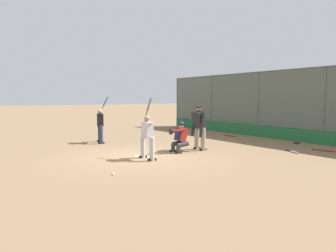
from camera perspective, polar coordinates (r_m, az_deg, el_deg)
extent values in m
plane|color=#846647|center=(11.74, -4.57, -5.29)|extent=(160.00, 160.00, 0.00)
cube|color=white|center=(11.74, -4.57, -5.26)|extent=(0.43, 0.43, 0.01)
cylinder|color=#515651|center=(16.11, 25.64, 3.25)|extent=(0.08, 0.08, 3.47)
cylinder|color=#515651|center=(18.32, 15.42, 3.71)|extent=(0.08, 0.08, 3.47)
cylinder|color=#515651|center=(20.98, 7.59, 3.99)|extent=(0.08, 0.08, 3.47)
cylinder|color=#515651|center=(23.93, 1.60, 4.16)|extent=(0.08, 0.08, 3.47)
cube|color=#515B51|center=(17.14, 20.20, 3.51)|extent=(18.85, 0.01, 3.47)
cylinder|color=#515651|center=(17.19, 20.38, 9.21)|extent=(18.85, 0.06, 0.06)
cube|color=#236638|center=(17.16, 19.86, -1.31)|extent=(18.47, 0.18, 0.59)
cylinder|color=#B7B7BC|center=(10.81, -2.80, -4.03)|extent=(0.17, 0.17, 0.79)
cube|color=black|center=(10.88, -2.79, -5.89)|extent=(0.12, 0.28, 0.08)
cylinder|color=#B7B7BC|center=(11.39, -4.39, -3.58)|extent=(0.17, 0.17, 0.79)
cube|color=black|center=(11.45, -4.38, -5.34)|extent=(0.12, 0.28, 0.08)
cube|color=#B7B7BC|center=(11.03, -3.64, -0.68)|extent=(0.44, 0.27, 0.55)
sphere|color=#936B4C|center=(10.99, -3.65, 1.26)|extent=(0.20, 0.20, 0.20)
cylinder|color=#B7B7BC|center=(11.02, -3.55, 0.79)|extent=(0.57, 0.17, 0.21)
cylinder|color=#B7B7BC|center=(11.25, -4.17, 0.87)|extent=(0.12, 0.15, 0.15)
sphere|color=black|center=(11.26, -4.07, 1.17)|extent=(0.04, 0.04, 0.04)
cylinder|color=black|center=(11.34, -3.84, 1.96)|extent=(0.14, 0.20, 0.32)
cylinder|color=#28282D|center=(11.53, -3.30, 3.80)|extent=(0.22, 0.31, 0.45)
cylinder|color=#333333|center=(12.24, 1.79, -4.12)|extent=(0.15, 0.15, 0.31)
cylinder|color=#333333|center=(12.32, 2.60, -3.25)|extent=(0.23, 0.48, 0.24)
cube|color=black|center=(12.26, 1.79, -4.64)|extent=(0.13, 0.27, 0.08)
cylinder|color=#333333|center=(12.60, 0.87, -3.86)|extent=(0.15, 0.15, 0.31)
cylinder|color=#333333|center=(12.67, 1.67, -3.02)|extent=(0.23, 0.48, 0.24)
cube|color=black|center=(12.61, 0.87, -4.37)|extent=(0.13, 0.27, 0.08)
cube|color=maroon|center=(12.47, 2.31, -1.45)|extent=(0.48, 0.40, 0.55)
cube|color=#191E47|center=(12.39, 1.72, -1.48)|extent=(0.41, 0.18, 0.46)
sphere|color=beige|center=(12.43, 2.31, 0.14)|extent=(0.20, 0.20, 0.20)
sphere|color=#191E47|center=(12.43, 2.31, 0.31)|extent=(0.23, 0.23, 0.23)
cylinder|color=maroon|center=(12.18, 1.72, -0.79)|extent=(0.34, 0.51, 0.16)
ellipsoid|color=black|center=(12.16, 0.49, -0.96)|extent=(0.31, 0.13, 0.24)
cylinder|color=beige|center=(12.69, 1.71, -1.21)|extent=(0.12, 0.32, 0.44)
cylinder|color=gray|center=(12.99, 6.13, -2.30)|extent=(0.19, 0.19, 0.90)
cube|color=black|center=(13.04, 6.12, -4.08)|extent=(0.12, 0.28, 0.08)
cylinder|color=gray|center=(13.31, 5.04, -2.11)|extent=(0.19, 0.19, 0.90)
cube|color=black|center=(13.37, 5.03, -3.85)|extent=(0.12, 0.28, 0.08)
cube|color=black|center=(13.04, 5.39, 1.13)|extent=(0.50, 0.44, 0.69)
sphere|color=#936B4C|center=(13.01, 5.41, 3.03)|extent=(0.22, 0.22, 0.22)
cylinder|color=black|center=(13.01, 5.41, 3.30)|extent=(0.24, 0.24, 0.08)
cylinder|color=black|center=(12.79, 5.92, 0.12)|extent=(0.16, 0.26, 0.96)
cylinder|color=black|center=(13.24, 4.43, 0.30)|extent=(0.15, 0.25, 0.96)
cylinder|color=#2D334C|center=(15.08, -11.58, -1.47)|extent=(0.17, 0.17, 0.84)
cube|color=black|center=(15.12, -11.55, -2.90)|extent=(0.19, 0.30, 0.08)
cylinder|color=#2D334C|center=(15.77, -11.80, -1.19)|extent=(0.17, 0.17, 0.84)
cube|color=black|center=(15.81, -11.77, -2.56)|extent=(0.19, 0.30, 0.08)
cube|color=black|center=(15.37, -11.73, 1.05)|extent=(0.51, 0.39, 0.58)
sphere|color=tan|center=(15.34, -11.76, 2.52)|extent=(0.21, 0.21, 0.21)
cylinder|color=black|center=(15.36, -11.66, 2.16)|extent=(0.58, 0.31, 0.22)
cylinder|color=black|center=(15.63, -11.75, 2.21)|extent=(0.11, 0.15, 0.16)
sphere|color=black|center=(15.64, -11.66, 2.43)|extent=(0.04, 0.04, 0.04)
cylinder|color=black|center=(15.69, -11.41, 2.97)|extent=(0.09, 0.21, 0.30)
cylinder|color=#334789|center=(15.82, -10.81, 4.25)|extent=(0.15, 0.32, 0.43)
sphere|color=black|center=(17.60, 11.57, -1.82)|extent=(0.04, 0.04, 0.04)
cylinder|color=black|center=(17.73, 11.20, -1.76)|extent=(0.36, 0.06, 0.03)
cylinder|color=maroon|center=(18.05, 10.32, -1.63)|extent=(0.50, 0.11, 0.07)
sphere|color=black|center=(13.75, 19.88, -3.91)|extent=(0.04, 0.04, 0.04)
cylinder|color=black|center=(13.61, 20.26, -4.02)|extent=(0.33, 0.16, 0.03)
cylinder|color=#B7BCC1|center=(13.26, 21.19, -4.27)|extent=(0.46, 0.24, 0.07)
sphere|color=black|center=(14.25, 23.82, -3.74)|extent=(0.04, 0.04, 0.04)
cylinder|color=black|center=(14.21, 24.51, -3.79)|extent=(0.34, 0.14, 0.03)
cylinder|color=maroon|center=(14.12, 26.15, -3.90)|extent=(0.48, 0.22, 0.07)
ellipsoid|color=#56331E|center=(15.90, 21.57, -2.72)|extent=(0.30, 0.19, 0.11)
ellipsoid|color=#56331E|center=(15.87, 21.13, -2.74)|extent=(0.11, 0.08, 0.09)
sphere|color=white|center=(9.05, -9.57, -8.20)|extent=(0.07, 0.07, 0.07)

